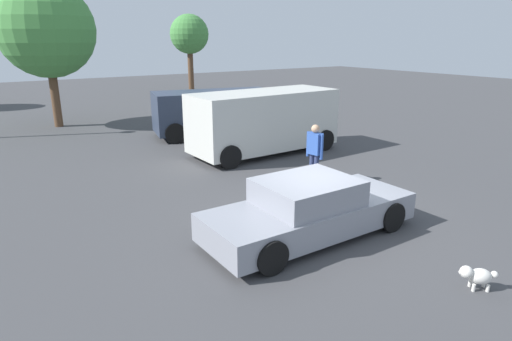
# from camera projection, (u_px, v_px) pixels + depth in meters

# --- Properties ---
(ground_plane) EXTENTS (80.00, 80.00, 0.00)m
(ground_plane) POSITION_uv_depth(u_px,v_px,m) (312.00, 227.00, 9.46)
(ground_plane) COLOR #424244
(sedan_foreground) EXTENTS (4.56, 1.84, 1.23)m
(sedan_foreground) POSITION_uv_depth(u_px,v_px,m) (309.00, 210.00, 8.88)
(sedan_foreground) COLOR gray
(sedan_foreground) RESTS_ON ground_plane
(dog) EXTENTS (0.52, 0.45, 0.41)m
(dog) POSITION_uv_depth(u_px,v_px,m) (477.00, 275.00, 7.05)
(dog) COLOR white
(dog) RESTS_ON ground_plane
(van_white) EXTENTS (5.29, 2.26, 2.18)m
(van_white) POSITION_uv_depth(u_px,v_px,m) (264.00, 120.00, 15.17)
(van_white) COLOR silver
(van_white) RESTS_ON ground_plane
(suv_dark) EXTENTS (5.12, 2.97, 1.85)m
(suv_dark) POSITION_uv_depth(u_px,v_px,m) (214.00, 111.00, 18.03)
(suv_dark) COLOR #2D384C
(suv_dark) RESTS_ON ground_plane
(pedestrian) EXTENTS (0.30, 0.56, 1.68)m
(pedestrian) POSITION_uv_depth(u_px,v_px,m) (315.00, 149.00, 12.02)
(pedestrian) COLOR navy
(pedestrian) RESTS_ON ground_plane
(tree_back_center) EXTENTS (2.83, 2.83, 5.61)m
(tree_back_center) POSITION_uv_depth(u_px,v_px,m) (189.00, 35.00, 31.72)
(tree_back_center) COLOR brown
(tree_back_center) RESTS_ON ground_plane
(tree_back_right) EXTENTS (4.15, 4.15, 6.35)m
(tree_back_right) POSITION_uv_depth(u_px,v_px,m) (46.00, 30.00, 18.88)
(tree_back_right) COLOR brown
(tree_back_right) RESTS_ON ground_plane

